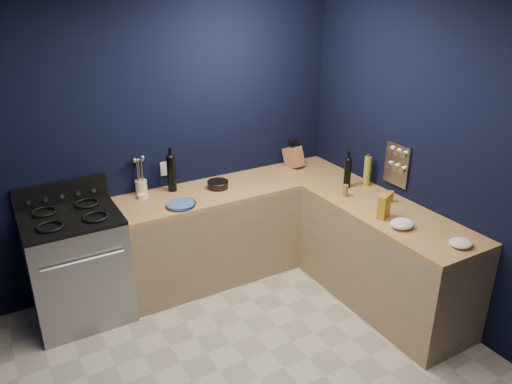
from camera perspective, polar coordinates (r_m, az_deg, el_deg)
floor at (r=3.88m, az=0.31°, el=-20.78°), size 3.50×3.50×0.02m
wall_back at (r=4.62m, az=-10.71°, el=5.31°), size 3.50×0.02×2.60m
wall_right at (r=4.22m, az=21.54°, el=2.33°), size 0.02×3.50×2.60m
cab_back at (r=4.89m, az=-2.03°, el=-4.29°), size 2.30×0.63×0.86m
top_back at (r=4.70m, az=-2.11°, el=0.58°), size 2.30×0.63×0.04m
cab_right at (r=4.52m, az=14.51°, el=-7.56°), size 0.63×1.67×0.86m
top_right at (r=4.32m, az=15.10°, el=-2.41°), size 0.63×1.67×0.04m
gas_range at (r=4.46m, az=-19.77°, el=-8.28°), size 0.76×0.66×0.92m
oven_door at (r=4.20m, az=-18.89°, el=-10.42°), size 0.59×0.02×0.42m
cooktop at (r=4.24m, az=-20.63°, el=-2.78°), size 0.76×0.66×0.03m
backguard at (r=4.48m, az=-21.52°, el=-0.09°), size 0.76×0.06×0.20m
spice_panel at (r=4.58m, az=15.90°, el=3.05°), size 0.02×0.28×0.38m
wall_outlet at (r=4.67m, az=-10.43°, el=2.67°), size 0.09×0.02×0.13m
plate_stack at (r=4.29m, az=-8.67°, el=-1.46°), size 0.31×0.31×0.03m
ramekin at (r=4.52m, az=-12.92°, el=-0.47°), size 0.10×0.10×0.04m
utensil_crock at (r=4.59m, az=-13.05°, el=0.54°), size 0.11×0.11×0.13m
wine_bottle_back at (r=4.57m, az=-9.69°, el=2.06°), size 0.10×0.10×0.33m
lemon_basket at (r=4.62m, az=-4.40°, el=0.87°), size 0.21×0.21×0.07m
knife_block at (r=5.15m, az=4.33°, el=4.02°), size 0.16×0.26×0.25m
wine_bottle_right at (r=4.67m, az=10.49°, el=2.10°), size 0.09×0.09×0.27m
oil_bottle at (r=4.76m, az=12.67°, el=2.37°), size 0.08×0.08×0.28m
spice_jar_near at (r=4.50m, az=10.24°, el=0.15°), size 0.06×0.06×0.11m
spice_jar_far at (r=4.48m, az=15.24°, el=-0.51°), size 0.05×0.05×0.10m
crouton_bag at (r=4.14m, az=14.52°, el=-1.61°), size 0.15×0.11×0.20m
towel_front at (r=4.04m, az=16.46°, el=-3.52°), size 0.20×0.17×0.07m
towel_end at (r=3.91m, az=22.50°, el=-5.45°), size 0.21×0.20×0.05m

